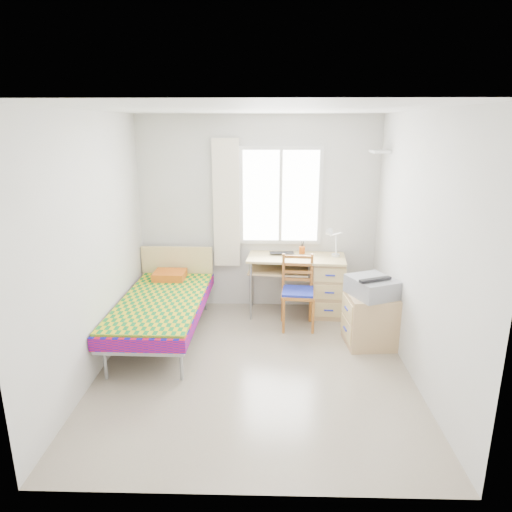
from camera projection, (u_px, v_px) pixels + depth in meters
The scene contains 17 objects.
floor at pixel (254, 366), 4.83m from camera, with size 3.50×3.50×0.00m, color #BCAD93.
ceiling at pixel (254, 109), 4.11m from camera, with size 3.50×3.50×0.00m, color white.
wall_back at pixel (258, 214), 6.15m from camera, with size 3.20×3.20×0.00m, color silver.
wall_left at pixel (93, 247), 4.51m from camera, with size 3.50×3.50×0.00m, color silver.
wall_right at pixel (419, 249), 4.43m from camera, with size 3.50×3.50×0.00m, color silver.
window at pixel (281, 196), 6.05m from camera, with size 1.10×0.04×1.30m.
curtain at pixel (226, 204), 6.05m from camera, with size 0.35×0.05×1.70m, color white.
floating_shelf at pixel (380, 151), 5.54m from camera, with size 0.20×0.32×0.03m, color white.
bed at pixel (163, 303), 5.40m from camera, with size 0.98×2.05×0.88m.
desk at pixel (321, 283), 6.09m from camera, with size 1.31×0.69×0.79m.
chair at pixel (298, 287), 5.67m from camera, with size 0.43×0.43×0.92m.
cabinet at pixel (371, 320), 5.24m from camera, with size 0.60×0.54×0.61m.
printer at pixel (372, 286), 5.12m from camera, with size 0.60×0.64×0.22m.
laptop at pixel (282, 254), 6.06m from camera, with size 0.33×0.21×0.03m, color black.
pen_cup at pixel (302, 250), 6.12m from camera, with size 0.08×0.08×0.10m, color orange.
task_lamp at pixel (333, 239), 5.82m from camera, with size 0.23×0.32×0.42m.
book at pixel (278, 271), 6.08m from camera, with size 0.16×0.22×0.02m, color gray.
Camera 1 is at (0.13, -4.31, 2.46)m, focal length 32.00 mm.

